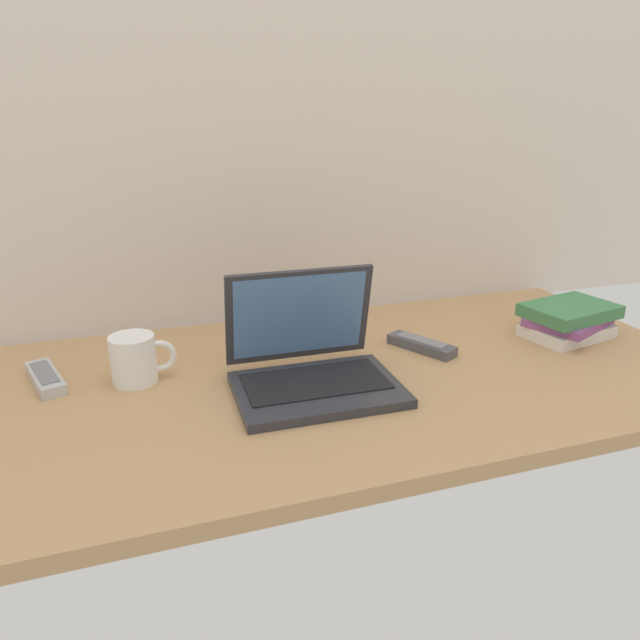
{
  "coord_description": "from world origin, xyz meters",
  "views": [
    {
      "loc": [
        -0.37,
        -1.03,
        0.54
      ],
      "look_at": [
        -0.03,
        0.0,
        0.15
      ],
      "focal_mm": 32.92,
      "sensor_mm": 36.0,
      "label": 1
    }
  ],
  "objects_px": {
    "coffee_mug": "(135,359)",
    "book_stack": "(568,320)",
    "laptop": "(311,362)",
    "remote_control_far": "(45,378)",
    "remote_control_near": "(421,345)"
  },
  "relations": [
    {
      "from": "remote_control_far",
      "to": "book_stack",
      "type": "xyz_separation_m",
      "value": [
        1.15,
        -0.12,
        0.03
      ]
    },
    {
      "from": "remote_control_near",
      "to": "book_stack",
      "type": "bearing_deg",
      "value": -5.58
    },
    {
      "from": "book_stack",
      "to": "laptop",
      "type": "bearing_deg",
      "value": -175.41
    },
    {
      "from": "remote_control_far",
      "to": "book_stack",
      "type": "distance_m",
      "value": 1.16
    },
    {
      "from": "coffee_mug",
      "to": "book_stack",
      "type": "height_order",
      "value": "coffee_mug"
    },
    {
      "from": "coffee_mug",
      "to": "remote_control_near",
      "type": "relative_size",
      "value": 0.78
    },
    {
      "from": "coffee_mug",
      "to": "remote_control_near",
      "type": "xyz_separation_m",
      "value": [
        0.61,
        -0.03,
        -0.04
      ]
    },
    {
      "from": "laptop",
      "to": "remote_control_far",
      "type": "relative_size",
      "value": 1.89
    },
    {
      "from": "coffee_mug",
      "to": "book_stack",
      "type": "xyz_separation_m",
      "value": [
        0.98,
        -0.07,
        -0.01
      ]
    },
    {
      "from": "coffee_mug",
      "to": "book_stack",
      "type": "relative_size",
      "value": 0.56
    },
    {
      "from": "remote_control_far",
      "to": "book_stack",
      "type": "bearing_deg",
      "value": -5.85
    },
    {
      "from": "laptop",
      "to": "book_stack",
      "type": "bearing_deg",
      "value": 4.59
    },
    {
      "from": "laptop",
      "to": "remote_control_far",
      "type": "bearing_deg",
      "value": 161.0
    },
    {
      "from": "remote_control_far",
      "to": "remote_control_near",
      "type": "bearing_deg",
      "value": -5.98
    },
    {
      "from": "laptop",
      "to": "book_stack",
      "type": "relative_size",
      "value": 1.38
    }
  ]
}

